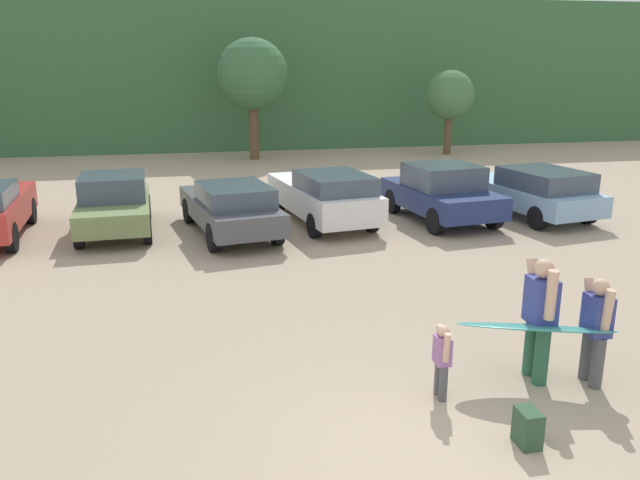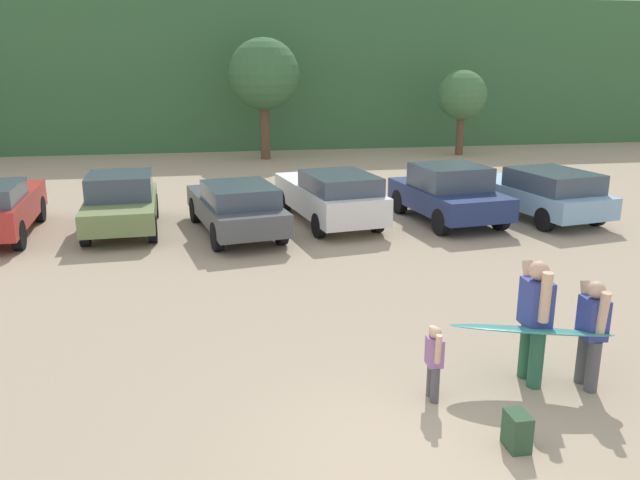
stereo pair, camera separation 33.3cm
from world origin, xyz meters
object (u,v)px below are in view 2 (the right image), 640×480
Objects in this scene: surfboard_teal at (531,330)px; backpack_dropped at (517,431)px; parked_car_navy at (448,193)px; person_child at (434,359)px; parked_car_white at (330,195)px; parked_car_dark_gray at (236,206)px; person_adult at (535,315)px; parked_car_olive_green at (121,202)px; person_companion at (592,328)px; parked_car_sky_blue at (541,192)px.

surfboard_teal is 5.00× the size of backpack_dropped.
parked_car_navy is 4.00× the size of person_child.
parked_car_white is at bearing 90.52° from backpack_dropped.
parked_car_dark_gray is 2.70× the size of person_adult.
person_adult is (6.62, -9.70, 0.23)m from parked_car_olive_green.
parked_car_navy reaches higher than parked_car_dark_gray.
parked_car_olive_green is 2.73× the size of person_companion.
person_child is (-1.51, -0.23, -0.42)m from person_adult.
surfboard_teal reaches higher than backpack_dropped.
parked_car_sky_blue is 10.54m from surfboard_teal.
parked_car_dark_gray is 9.53m from person_adult.
person_child is 2.31× the size of backpack_dropped.
surfboard_teal is (6.51, -9.82, 0.07)m from parked_car_olive_green.
parked_car_dark_gray is at bearing -62.21° from person_companion.
parked_car_dark_gray is 4.63× the size of person_child.
parked_car_navy is at bearing -101.61° from person_adult.
parked_car_navy is 2.75m from parked_car_sky_blue.
parked_car_dark_gray is at bearing 97.04° from parked_car_white.
person_companion reaches higher than parked_car_dark_gray.
backpack_dropped is at bearing 155.93° from parked_car_navy.
person_adult is at bearing -167.81° from parked_car_dark_gray.
parked_car_olive_green reaches higher than parked_car_white.
person_adult is 1.58m from person_child.
parked_car_white is at bearing -81.72° from person_adult.
parked_car_navy is 9.23× the size of backpack_dropped.
parked_car_navy is at bearing -97.12° from person_companion.
person_child is at bearing -177.00° from parked_car_dark_gray.
parked_car_white is at bearing -65.36° from surfboard_teal.
parked_car_sky_blue is at bearing -98.42° from parked_car_navy.
parked_car_sky_blue is (11.60, -0.60, -0.02)m from parked_car_olive_green.
person_child is at bearing -155.87° from parked_car_olive_green.
person_companion is (0.70, -0.27, -0.14)m from person_adult.
parked_car_sky_blue is 12.15m from backpack_dropped.
parked_car_sky_blue is 10.60× the size of backpack_dropped.
parked_car_navy is 9.54m from person_companion.
parked_car_sky_blue reaches higher than backpack_dropped.
person_adult is 0.79× the size of surfboard_teal.
parked_car_olive_green is at bearing 116.93° from backpack_dropped.
parked_car_white is 11.07m from backpack_dropped.
parked_car_dark_gray is 2.73m from parked_car_white.
parked_car_navy is at bearing -106.27° from parked_car_white.
parked_car_olive_green is at bearing 79.42° from parked_car_white.
surfboard_teal is at bearing -8.34° from person_companion.
parked_car_navy reaches higher than parked_car_sky_blue.
person_companion is at bearing 36.80° from backpack_dropped.
person_companion is at bearing -178.91° from person_child.
parked_car_sky_blue is at bearing -96.04° from parked_car_olive_green.
parked_car_navy reaches higher than backpack_dropped.
person_adult reaches higher than parked_car_olive_green.
parked_car_sky_blue is at bearing -99.71° from surfboard_teal.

